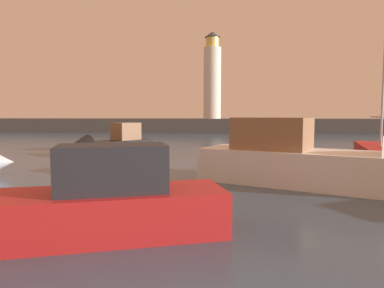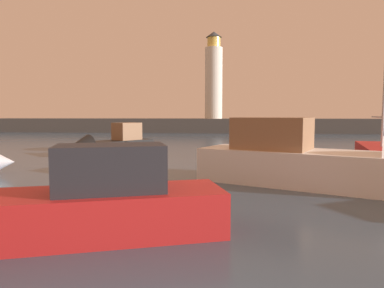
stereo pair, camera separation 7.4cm
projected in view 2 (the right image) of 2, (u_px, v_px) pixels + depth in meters
ground_plane at (214, 148)px, 27.58m from camera, size 220.00×220.00×0.00m
breakwater at (220, 126)px, 52.23m from camera, size 72.12×6.27×2.07m
lighthouse at (214, 78)px, 51.73m from camera, size 2.59×2.59×12.80m
motorboat_0 at (106, 145)px, 23.53m from camera, size 5.28×6.36×2.52m
motorboat_1 at (325, 163)px, 12.79m from camera, size 9.10×5.97×3.07m
motorboat_2 at (56, 208)px, 7.38m from camera, size 7.06×3.79×2.31m
sailboat_moored at (379, 153)px, 19.68m from camera, size 3.38×7.05×9.89m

